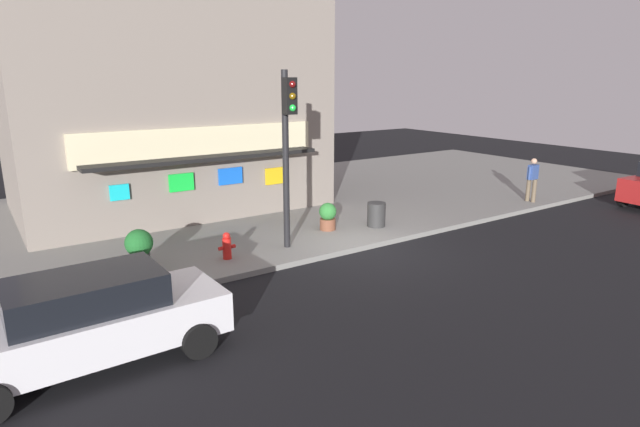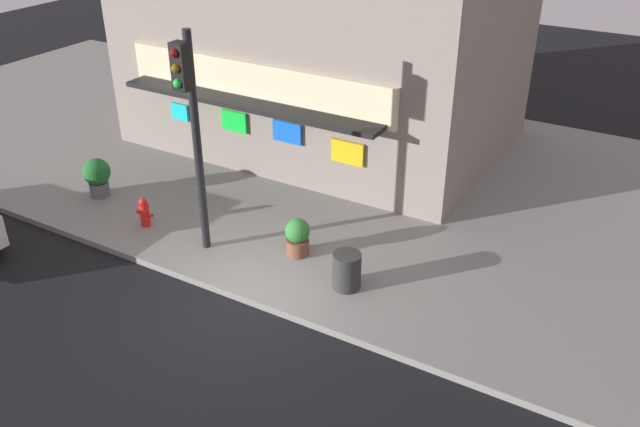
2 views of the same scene
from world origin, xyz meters
name	(u,v)px [view 2 (image 2 of 2)]	position (x,y,z in m)	size (l,w,h in m)	color
ground_plane	(243,303)	(0.00, 0.00, 0.00)	(54.06, 54.06, 0.00)	black
sidewalk	(382,180)	(0.00, 6.40, 0.08)	(36.04, 12.79, 0.15)	gray
corner_building	(326,14)	(-2.86, 8.28, 3.86)	(10.42, 7.93, 7.42)	gray
traffic_light	(191,117)	(-1.87, 1.07, 3.30)	(0.32, 0.58, 4.89)	black
fire_hydrant	(145,212)	(-3.72, 1.19, 0.51)	(0.47, 0.23, 0.73)	red
trash_can	(347,271)	(1.62, 1.38, 0.54)	(0.59, 0.59, 0.78)	#2D2D2D
potted_plant_by_doorway	(97,175)	(-5.83, 1.76, 0.72)	(0.70, 0.70, 1.02)	#59595B
potted_plant_by_window	(298,236)	(0.09, 1.94, 0.60)	(0.55, 0.55, 0.87)	brown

